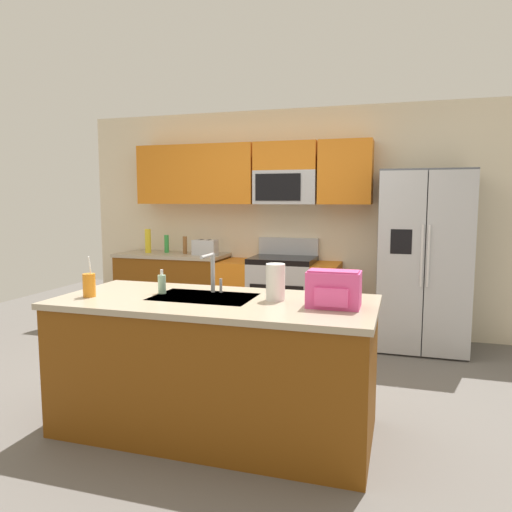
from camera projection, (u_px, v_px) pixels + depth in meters
The scene contains 15 objects.
ground_plane at pixel (231, 393), 3.90m from camera, with size 9.00×9.00×0.00m, color #66605B.
kitchen_wall_unit at pixel (278, 206), 5.75m from camera, with size 5.20×0.43×2.60m.
back_counter at pixel (173, 289), 5.96m from camera, with size 1.33×0.63×0.90m.
range_oven at pixel (280, 296), 5.57m from camera, with size 1.36×0.61×1.10m.
refrigerator at pixel (423, 261), 5.00m from camera, with size 0.90×0.76×1.85m.
island_counter at pixel (215, 364), 3.25m from camera, with size 2.11×0.95×0.90m.
toaster at pixel (205, 247), 5.72m from camera, with size 0.28×0.16×0.18m.
pepper_mill at pixel (185, 245), 5.85m from camera, with size 0.05×0.05×0.21m, color brown.
bottle_yellow at pixel (148, 241), 5.95m from camera, with size 0.07×0.07×0.29m, color yellow.
bottle_green at pixel (167, 244), 5.98m from camera, with size 0.06×0.06×0.22m, color green.
sink_faucet at pixel (212, 269), 3.39m from camera, with size 0.08×0.21×0.28m.
drink_cup_orange at pixel (89, 285), 3.27m from camera, with size 0.08×0.08×0.28m.
soap_dispenser at pixel (162, 284), 3.38m from camera, with size 0.06×0.06×0.17m.
paper_towel_roll at pixel (275, 282), 3.15m from camera, with size 0.12×0.12×0.24m, color white.
backpack at pixel (334, 288), 2.94m from camera, with size 0.32×0.22×0.23m.
Camera 1 is at (1.29, -3.52, 1.56)m, focal length 33.98 mm.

